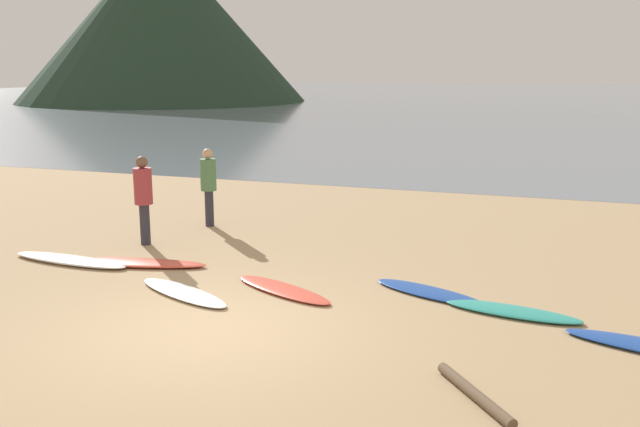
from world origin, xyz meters
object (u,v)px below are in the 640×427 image
(surfboard_2, at_px, (136,263))
(person_1, at_px, (143,193))
(surfboard_3, at_px, (183,292))
(surfboard_1, at_px, (70,260))
(surfboard_6, at_px, (512,311))
(surfboard_5, at_px, (429,292))
(driftwood_log, at_px, (475,394))
(surfboard_4, at_px, (283,289))
(person_0, at_px, (208,181))

(surfboard_2, bearing_deg, person_1, 104.91)
(surfboard_2, bearing_deg, surfboard_3, -46.88)
(surfboard_1, relative_size, surfboard_3, 1.21)
(surfboard_6, distance_m, person_1, 7.36)
(surfboard_1, height_order, surfboard_6, surfboard_1)
(surfboard_5, bearing_deg, surfboard_6, 1.75)
(driftwood_log, bearing_deg, surfboard_2, 153.24)
(surfboard_2, height_order, person_1, person_1)
(surfboard_3, xyz_separation_m, driftwood_log, (4.66, -2.01, 0.02))
(surfboard_6, bearing_deg, person_1, 175.78)
(surfboard_6, bearing_deg, driftwood_log, -84.66)
(driftwood_log, bearing_deg, person_1, 147.09)
(surfboard_1, relative_size, surfboard_4, 1.22)
(surfboard_5, relative_size, person_0, 1.12)
(surfboard_2, relative_size, person_0, 1.50)
(person_0, bearing_deg, surfboard_5, 79.41)
(person_1, bearing_deg, surfboard_5, 137.63)
(person_1, bearing_deg, driftwood_log, 116.29)
(surfboard_4, relative_size, driftwood_log, 1.43)
(surfboard_2, relative_size, surfboard_3, 1.26)
(surfboard_3, distance_m, person_0, 4.77)
(surfboard_1, xyz_separation_m, surfboard_2, (1.21, 0.25, -0.00))
(surfboard_3, relative_size, driftwood_log, 1.45)
(person_0, relative_size, person_1, 0.97)
(surfboard_2, xyz_separation_m, surfboard_6, (6.45, -0.36, -0.01))
(surfboard_1, relative_size, driftwood_log, 1.75)
(person_0, bearing_deg, person_1, 5.58)
(surfboard_2, height_order, surfboard_3, surfboard_2)
(surfboard_3, relative_size, person_1, 1.16)
(surfboard_5, distance_m, person_1, 6.02)
(surfboard_2, height_order, surfboard_4, surfboard_2)
(surfboard_2, distance_m, person_1, 1.77)
(surfboard_5, height_order, person_0, person_0)
(driftwood_log, bearing_deg, surfboard_4, 140.97)
(surfboard_5, height_order, driftwood_log, driftwood_log)
(surfboard_5, xyz_separation_m, driftwood_log, (1.10, -3.29, 0.03))
(surfboard_2, xyz_separation_m, surfboard_3, (1.61, -1.15, -0.01))
(driftwood_log, bearing_deg, surfboard_6, 86.30)
(surfboard_3, height_order, surfboard_5, surfboard_3)
(surfboard_1, height_order, person_1, person_1)
(person_1, height_order, driftwood_log, person_1)
(person_0, bearing_deg, surfboard_6, 81.00)
(surfboard_4, height_order, surfboard_6, surfboard_6)
(surfboard_6, bearing_deg, surfboard_1, -171.77)
(surfboard_1, relative_size, surfboard_6, 1.26)
(surfboard_6, relative_size, person_0, 1.15)
(surfboard_2, distance_m, surfboard_3, 1.97)
(surfboard_6, xyz_separation_m, person_0, (-6.67, 3.51, 0.96))
(surfboard_6, height_order, person_1, person_1)
(surfboard_3, bearing_deg, person_1, 157.06)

